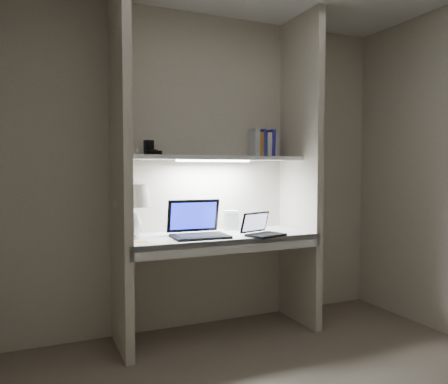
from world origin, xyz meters
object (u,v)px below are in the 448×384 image
laptop_netbook (262,230)px  book_row (263,144)px  speaker (231,220)px  laptop_main (197,228)px  table_lamp (132,202)px

laptop_netbook → book_row: bearing=42.7°
laptop_netbook → speaker: size_ratio=2.02×
speaker → book_row: 0.70m
speaker → laptop_main: bearing=-128.8°
laptop_netbook → book_row: book_row is taller
table_lamp → book_row: size_ratio=1.70×
laptop_netbook → book_row: (0.22, 0.40, 0.66)m
table_lamp → laptop_main: size_ratio=0.94×
table_lamp → laptop_main: (0.46, -0.08, -0.20)m
table_lamp → laptop_netbook: (0.91, -0.24, -0.22)m
book_row → speaker: bearing=-171.8°
table_lamp → laptop_netbook: 0.97m
table_lamp → laptop_netbook: bearing=-14.6°
table_lamp → speaker: size_ratio=2.42×
laptop_netbook → table_lamp: bearing=147.0°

